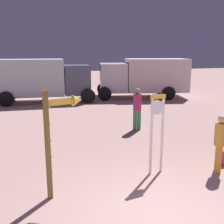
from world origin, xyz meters
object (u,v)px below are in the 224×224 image
object	(u,v)px
person_distant	(137,107)
backpack	(221,158)
person_near_clock	(220,141)
box_truck_far	(145,76)
standing_clock	(157,126)
arrow_sign	(59,126)
box_truck_near	(36,78)

from	to	relation	value
person_distant	backpack	bearing A→B (deg)	-76.31
person_near_clock	backpack	distance (m)	0.91
person_near_clock	box_truck_far	world-z (taller)	box_truck_far
standing_clock	person_distant	distance (m)	4.16
arrow_sign	box_truck_near	distance (m)	12.34
backpack	box_truck_far	size ratio (longest dim) A/B	0.06
person_near_clock	box_truck_far	bearing A→B (deg)	75.40
standing_clock	arrow_sign	distance (m)	2.67
person_near_clock	box_truck_far	distance (m)	12.48
standing_clock	backpack	distance (m)	2.37
backpack	box_truck_near	bearing A→B (deg)	111.59
person_near_clock	box_truck_far	size ratio (longest dim) A/B	0.24
standing_clock	backpack	xyz separation A→B (m)	(2.09, -0.08, -1.12)
backpack	person_near_clock	bearing A→B (deg)	-137.98
arrow_sign	backpack	xyz separation A→B (m)	(4.70, 0.36, -1.45)
box_truck_near	box_truck_far	xyz separation A→B (m)	(7.45, -0.30, -0.01)
arrow_sign	person_distant	bearing A→B (deg)	50.15
arrow_sign	person_near_clock	size ratio (longest dim) A/B	1.54
box_truck_far	arrow_sign	bearing A→B (deg)	-121.62
person_near_clock	box_truck_near	xyz separation A→B (m)	(-4.30, 12.37, 0.63)
arrow_sign	box_truck_far	bearing A→B (deg)	58.38
arrow_sign	box_truck_far	distance (m)	14.13
person_near_clock	person_distant	bearing A→B (deg)	97.10
box_truck_near	person_distant	bearing A→B (deg)	-64.62
person_near_clock	backpack	bearing A→B (deg)	42.02
person_near_clock	standing_clock	bearing A→B (deg)	163.86
box_truck_near	person_near_clock	bearing A→B (deg)	-70.82
box_truck_far	standing_clock	bearing A→B (deg)	-112.49
backpack	box_truck_far	distance (m)	12.05
arrow_sign	person_distant	distance (m)	5.83
arrow_sign	box_truck_near	size ratio (longest dim) A/B	0.35
standing_clock	person_near_clock	distance (m)	1.77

